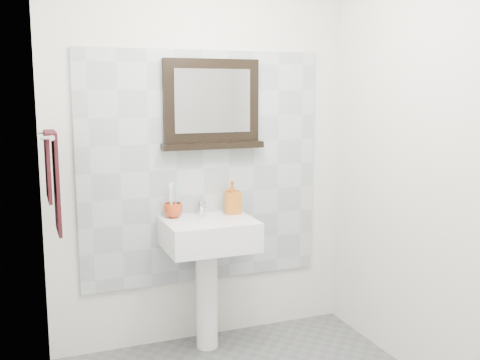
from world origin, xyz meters
The scene contains 12 objects.
back_wall centered at (0.00, 1.10, 1.25)m, with size 2.00×0.01×2.50m, color silver.
front_wall centered at (0.00, -1.10, 1.25)m, with size 2.00×0.01×2.50m, color silver.
left_wall centered at (-1.00, 0.00, 1.25)m, with size 0.01×2.20×2.50m, color silver.
right_wall centered at (1.00, 0.00, 1.25)m, with size 0.01×2.20×2.50m, color silver.
splashback centered at (0.00, 1.09, 1.15)m, with size 1.60×0.02×1.50m, color #A5AEB3.
pedestal_sink centered at (-0.04, 0.87, 0.68)m, with size 0.55×0.44×0.96m.
toothbrush_cup centered at (-0.23, 1.00, 0.91)m, with size 0.12×0.12×0.09m, color #B63C15.
toothbrushes centered at (-0.23, 1.00, 0.98)m, with size 0.05×0.04×0.21m.
soap_dispenser centered at (0.16, 0.98, 0.97)m, with size 0.10×0.10×0.21m, color #B04214.
framed_mirror centered at (0.05, 1.06, 1.55)m, with size 0.67×0.11×0.57m.
towel_bar centered at (-0.95, 0.79, 1.42)m, with size 0.07×0.40×0.03m.
hand_towel centered at (-0.94, 0.79, 1.20)m, with size 0.06×0.30×0.55m.
Camera 1 is at (-1.09, -2.35, 1.65)m, focal length 42.00 mm.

